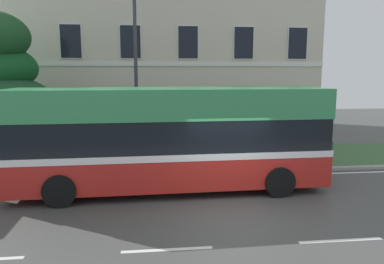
{
  "coord_description": "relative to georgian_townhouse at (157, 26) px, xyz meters",
  "views": [
    {
      "loc": [
        -2.29,
        -9.26,
        3.81
      ],
      "look_at": [
        -0.69,
        4.96,
        1.5
      ],
      "focal_mm": 34.06,
      "sensor_mm": 36.0,
      "label": 1
    }
  ],
  "objects": [
    {
      "name": "iron_verge_railing",
      "position": [
        -0.0,
        -10.6,
        -6.19
      ],
      "size": [
        13.53,
        0.04,
        0.97
      ],
      "color": "black",
      "rests_on": "ground_plane"
    },
    {
      "name": "street_lamp_post",
      "position": [
        -1.07,
        -9.45,
        -2.59
      ],
      "size": [
        0.36,
        0.24,
        7.21
      ],
      "color": "#333338",
      "rests_on": "ground_plane"
    },
    {
      "name": "single_decker_bus",
      "position": [
        0.12,
        -12.59,
        -5.05
      ],
      "size": [
        10.09,
        2.82,
        3.35
      ],
      "rotation": [
        0.0,
        0.0,
        0.02
      ],
      "color": "red",
      "rests_on": "ground_plane"
    },
    {
      "name": "ground_plane",
      "position": [
        1.8,
        -14.16,
        -6.83
      ],
      "size": [
        60.0,
        56.0,
        0.18
      ],
      "color": "#464745"
    },
    {
      "name": "litter_bin",
      "position": [
        4.64,
        -9.71,
        -6.1
      ],
      "size": [
        0.49,
        0.49,
        1.18
      ],
      "color": "#4C4742",
      "rests_on": "ground_plane"
    },
    {
      "name": "georgian_townhouse",
      "position": [
        0.0,
        0.0,
        0.0
      ],
      "size": [
        18.32,
        9.62,
        13.31
      ],
      "color": "beige",
      "rests_on": "ground_plane"
    }
  ]
}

